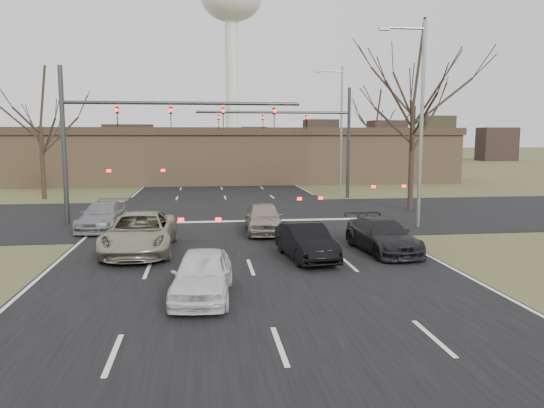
{
  "coord_description": "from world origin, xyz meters",
  "views": [
    {
      "loc": [
        -1.58,
        -14.87,
        4.55
      ],
      "look_at": [
        0.97,
        4.69,
        2.0
      ],
      "focal_mm": 35.0,
      "sensor_mm": 36.0,
      "label": 1
    }
  ],
  "objects_px": {
    "car_white_sedan": "(202,274)",
    "car_silver_suv": "(140,233)",
    "water_tower": "(231,9)",
    "car_grey_ahead": "(103,216)",
    "car_silver_ahead": "(264,218)",
    "car_black_hatch": "(306,242)",
    "building": "(239,155)",
    "streetlight_right_near": "(418,114)",
    "mast_arm_far": "(311,129)",
    "car_charcoal_sedan": "(383,235)",
    "streetlight_right_far": "(339,123)",
    "mast_arm_near": "(130,125)"
  },
  "relations": [
    {
      "from": "building",
      "to": "water_tower",
      "type": "height_order",
      "value": "water_tower"
    },
    {
      "from": "streetlight_right_near",
      "to": "car_silver_suv",
      "type": "xyz_separation_m",
      "value": [
        -12.89,
        -4.0,
        -4.81
      ]
    },
    {
      "from": "car_grey_ahead",
      "to": "mast_arm_near",
      "type": "bearing_deg",
      "value": 55.03
    },
    {
      "from": "streetlight_right_far",
      "to": "car_black_hatch",
      "type": "bearing_deg",
      "value": -107.34
    },
    {
      "from": "car_white_sedan",
      "to": "car_charcoal_sedan",
      "type": "bearing_deg",
      "value": 41.18
    },
    {
      "from": "car_grey_ahead",
      "to": "streetlight_right_near",
      "type": "bearing_deg",
      "value": -1.29
    },
    {
      "from": "building",
      "to": "streetlight_right_near",
      "type": "relative_size",
      "value": 4.24
    },
    {
      "from": "car_silver_ahead",
      "to": "water_tower",
      "type": "bearing_deg",
      "value": 89.55
    },
    {
      "from": "streetlight_right_near",
      "to": "mast_arm_far",
      "type": "bearing_deg",
      "value": 101.47
    },
    {
      "from": "streetlight_right_far",
      "to": "car_silver_suv",
      "type": "xyz_separation_m",
      "value": [
        -13.39,
        -21.0,
        -4.81
      ]
    },
    {
      "from": "water_tower",
      "to": "car_grey_ahead",
      "type": "distance_m",
      "value": 114.63
    },
    {
      "from": "mast_arm_near",
      "to": "car_silver_suv",
      "type": "bearing_deg",
      "value": -80.55
    },
    {
      "from": "car_charcoal_sedan",
      "to": "car_silver_suv",
      "type": "bearing_deg",
      "value": 168.14
    },
    {
      "from": "building",
      "to": "car_charcoal_sedan",
      "type": "xyz_separation_m",
      "value": [
        3.38,
        -33.13,
        -2.01
      ]
    },
    {
      "from": "mast_arm_far",
      "to": "car_white_sedan",
      "type": "relative_size",
      "value": 2.79
    },
    {
      "from": "car_silver_suv",
      "to": "car_silver_ahead",
      "type": "distance_m",
      "value": 6.36
    },
    {
      "from": "water_tower",
      "to": "car_charcoal_sedan",
      "type": "xyz_separation_m",
      "value": [
        -0.62,
        -115.13,
        -34.81
      ]
    },
    {
      "from": "car_grey_ahead",
      "to": "mast_arm_far",
      "type": "bearing_deg",
      "value": 46.6
    },
    {
      "from": "streetlight_right_near",
      "to": "car_silver_ahead",
      "type": "distance_m",
      "value": 9.04
    },
    {
      "from": "building",
      "to": "streetlight_right_near",
      "type": "xyz_separation_m",
      "value": [
        6.82,
        -28.0,
        2.92
      ]
    },
    {
      "from": "car_white_sedan",
      "to": "mast_arm_near",
      "type": "bearing_deg",
      "value": 110.31
    },
    {
      "from": "car_black_hatch",
      "to": "streetlight_right_far",
      "type": "bearing_deg",
      "value": 65.71
    },
    {
      "from": "water_tower",
      "to": "streetlight_right_far",
      "type": "height_order",
      "value": "water_tower"
    },
    {
      "from": "mast_arm_far",
      "to": "car_silver_ahead",
      "type": "height_order",
      "value": "mast_arm_far"
    },
    {
      "from": "building",
      "to": "car_silver_ahead",
      "type": "bearing_deg",
      "value": -91.58
    },
    {
      "from": "car_charcoal_sedan",
      "to": "car_grey_ahead",
      "type": "distance_m",
      "value": 13.57
    },
    {
      "from": "car_black_hatch",
      "to": "car_silver_suv",
      "type": "bearing_deg",
      "value": 155.63
    },
    {
      "from": "building",
      "to": "streetlight_right_near",
      "type": "bearing_deg",
      "value": -76.31
    },
    {
      "from": "car_silver_ahead",
      "to": "car_grey_ahead",
      "type": "bearing_deg",
      "value": 167.77
    },
    {
      "from": "car_white_sedan",
      "to": "car_grey_ahead",
      "type": "distance_m",
      "value": 12.68
    },
    {
      "from": "streetlight_right_near",
      "to": "car_silver_suv",
      "type": "distance_m",
      "value": 14.32
    },
    {
      "from": "water_tower",
      "to": "mast_arm_far",
      "type": "bearing_deg",
      "value": -89.89
    },
    {
      "from": "car_charcoal_sedan",
      "to": "car_grey_ahead",
      "type": "height_order",
      "value": "car_grey_ahead"
    },
    {
      "from": "mast_arm_far",
      "to": "car_silver_suv",
      "type": "distance_m",
      "value": 20.3
    },
    {
      "from": "car_white_sedan",
      "to": "car_silver_ahead",
      "type": "bearing_deg",
      "value": 78.85
    },
    {
      "from": "car_silver_suv",
      "to": "car_white_sedan",
      "type": "height_order",
      "value": "car_silver_suv"
    },
    {
      "from": "car_black_hatch",
      "to": "car_grey_ahead",
      "type": "height_order",
      "value": "car_grey_ahead"
    },
    {
      "from": "streetlight_right_near",
      "to": "car_grey_ahead",
      "type": "xyz_separation_m",
      "value": [
        -15.28,
        1.5,
        -4.93
      ]
    },
    {
      "from": "building",
      "to": "car_grey_ahead",
      "type": "xyz_separation_m",
      "value": [
        -8.46,
        -26.5,
        -2.01
      ]
    },
    {
      "from": "mast_arm_near",
      "to": "mast_arm_far",
      "type": "bearing_deg",
      "value": 41.22
    },
    {
      "from": "mast_arm_far",
      "to": "car_silver_suv",
      "type": "relative_size",
      "value": 1.98
    },
    {
      "from": "water_tower",
      "to": "car_black_hatch",
      "type": "distance_m",
      "value": 121.13
    },
    {
      "from": "car_silver_ahead",
      "to": "car_black_hatch",
      "type": "bearing_deg",
      "value": -78.3
    },
    {
      "from": "car_white_sedan",
      "to": "car_silver_ahead",
      "type": "height_order",
      "value": "car_silver_ahead"
    },
    {
      "from": "car_white_sedan",
      "to": "car_silver_suv",
      "type": "bearing_deg",
      "value": 116.34
    },
    {
      "from": "mast_arm_far",
      "to": "streetlight_right_near",
      "type": "height_order",
      "value": "streetlight_right_near"
    },
    {
      "from": "streetlight_right_far",
      "to": "car_white_sedan",
      "type": "height_order",
      "value": "streetlight_right_far"
    },
    {
      "from": "car_black_hatch",
      "to": "car_silver_ahead",
      "type": "height_order",
      "value": "car_silver_ahead"
    },
    {
      "from": "water_tower",
      "to": "streetlight_right_far",
      "type": "bearing_deg",
      "value": -87.95
    },
    {
      "from": "building",
      "to": "car_silver_suv",
      "type": "height_order",
      "value": "building"
    }
  ]
}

